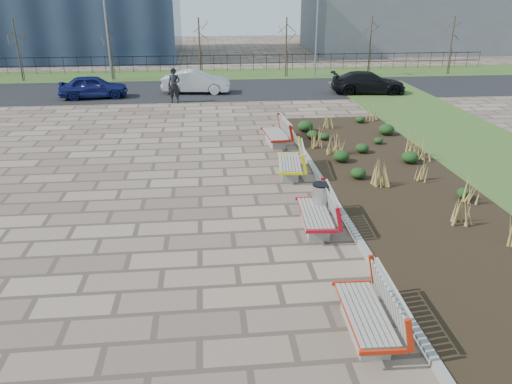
{
  "coord_description": "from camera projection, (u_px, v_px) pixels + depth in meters",
  "views": [
    {
      "loc": [
        0.27,
        -9.06,
        5.87
      ],
      "look_at": [
        1.5,
        3.0,
        0.9
      ],
      "focal_mm": 35.0,
      "sensor_mm": 36.0,
      "label": 1
    }
  ],
  "objects": [
    {
      "name": "bench_a",
      "position": [
        366.0,
        310.0,
        8.97
      ],
      "size": [
        0.96,
        2.13,
        1.0
      ],
      "primitive_type": null,
      "rotation": [
        0.0,
        0.0,
        -0.03
      ],
      "color": "red",
      "rests_on": "ground"
    },
    {
      "name": "pedestrian",
      "position": [
        174.0,
        86.0,
        27.15
      ],
      "size": [
        0.77,
        0.58,
        1.89
      ],
      "primitive_type": "imported",
      "rotation": [
        0.0,
        0.0,
        -0.21
      ],
      "color": "black",
      "rests_on": "ground"
    },
    {
      "name": "railing_fence",
      "position": [
        201.0,
        63.0,
        37.45
      ],
      "size": [
        44.0,
        0.1,
        1.2
      ],
      "primitive_type": null,
      "color": "black",
      "rests_on": "grass_verge_far"
    },
    {
      "name": "car_silver",
      "position": [
        196.0,
        82.0,
        29.73
      ],
      "size": [
        4.14,
        1.83,
        1.32
      ],
      "primitive_type": "imported",
      "rotation": [
        0.0,
        0.0,
        1.46
      ],
      "color": "#BABDC3",
      "rests_on": "road"
    },
    {
      "name": "road",
      "position": [
        201.0,
        90.0,
        30.79
      ],
      "size": [
        80.0,
        7.0,
        0.02
      ],
      "primitive_type": "cube",
      "color": "black",
      "rests_on": "ground"
    },
    {
      "name": "tree_b",
      "position": [
        110.0,
        49.0,
        33.6
      ],
      "size": [
        1.4,
        1.4,
        4.0
      ],
      "primitive_type": null,
      "color": "#4C3D2D",
      "rests_on": "grass_verge_far"
    },
    {
      "name": "tree_f",
      "position": [
        451.0,
        45.0,
        35.84
      ],
      "size": [
        1.4,
        1.4,
        4.0
      ],
      "primitive_type": null,
      "color": "#4C3D2D",
      "rests_on": "grass_verge_far"
    },
    {
      "name": "car_blue",
      "position": [
        93.0,
        87.0,
        28.37
      ],
      "size": [
        3.92,
        1.94,
        1.29
      ],
      "primitive_type": "imported",
      "rotation": [
        0.0,
        0.0,
        1.68
      ],
      "color": "navy",
      "rests_on": "road"
    },
    {
      "name": "planting_curb",
      "position": [
        327.0,
        189.0,
        15.48
      ],
      "size": [
        0.16,
        18.0,
        0.15
      ],
      "primitive_type": "cube",
      "color": "gray",
      "rests_on": "ground"
    },
    {
      "name": "lamp_east",
      "position": [
        317.0,
        33.0,
        34.07
      ],
      "size": [
        0.24,
        0.6,
        6.0
      ],
      "primitive_type": null,
      "color": "gray",
      "rests_on": "grass_verge_far"
    },
    {
      "name": "bench_b",
      "position": [
        315.0,
        211.0,
        12.95
      ],
      "size": [
        1.01,
        2.14,
        1.0
      ],
      "primitive_type": null,
      "rotation": [
        0.0,
        0.0,
        -0.05
      ],
      "color": "red",
      "rests_on": "ground"
    },
    {
      "name": "tree_a",
      "position": [
        18.0,
        50.0,
        33.04
      ],
      "size": [
        1.4,
        1.4,
        4.0
      ],
      "primitive_type": null,
      "color": "#4C3D2D",
      "rests_on": "grass_verge_far"
    },
    {
      "name": "ground",
      "position": [
        200.0,
        288.0,
        10.54
      ],
      "size": [
        120.0,
        120.0,
        0.0
      ],
      "primitive_type": "plane",
      "color": "#88715D",
      "rests_on": "ground"
    },
    {
      "name": "bench_c",
      "position": [
        290.0,
        161.0,
        16.71
      ],
      "size": [
        1.14,
        2.19,
        1.0
      ],
      "primitive_type": null,
      "rotation": [
        0.0,
        0.0,
        -0.12
      ],
      "color": "yellow",
      "rests_on": "ground"
    },
    {
      "name": "lamp_west",
      "position": [
        107.0,
        34.0,
        32.76
      ],
      "size": [
        0.24,
        0.6,
        6.0
      ],
      "primitive_type": null,
      "color": "gray",
      "rests_on": "grass_verge_far"
    },
    {
      "name": "bench_d",
      "position": [
        275.0,
        132.0,
        19.98
      ],
      "size": [
        1.06,
        2.16,
        1.0
      ],
      "primitive_type": null,
      "rotation": [
        0.0,
        0.0,
        0.08
      ],
      "color": "#A8170B",
      "rests_on": "ground"
    },
    {
      "name": "planting_bed",
      "position": [
        399.0,
        187.0,
        15.71
      ],
      "size": [
        4.5,
        18.0,
        0.1
      ],
      "primitive_type": "cube",
      "color": "black",
      "rests_on": "ground"
    },
    {
      "name": "tree_c",
      "position": [
        200.0,
        48.0,
        34.16
      ],
      "size": [
        1.4,
        1.4,
        4.0
      ],
      "primitive_type": null,
      "color": "#4C3D2D",
      "rests_on": "grass_verge_far"
    },
    {
      "name": "litter_bin",
      "position": [
        321.0,
        201.0,
        13.54
      ],
      "size": [
        0.46,
        0.46,
        0.99
      ],
      "primitive_type": "cylinder",
      "color": "#B2B2B7",
      "rests_on": "ground"
    },
    {
      "name": "grass_verge_far",
      "position": [
        201.0,
        75.0,
        36.31
      ],
      "size": [
        80.0,
        5.0,
        0.04
      ],
      "primitive_type": "cube",
      "color": "#33511E",
      "rests_on": "ground"
    },
    {
      "name": "tree_d",
      "position": [
        286.0,
        47.0,
        34.72
      ],
      "size": [
        1.4,
        1.4,
        4.0
      ],
      "primitive_type": null,
      "color": "#4C3D2D",
      "rests_on": "grass_verge_far"
    },
    {
      "name": "car_black",
      "position": [
        368.0,
        83.0,
        29.64
      ],
      "size": [
        4.54,
        2.25,
        1.27
      ],
      "primitive_type": "imported",
      "rotation": [
        0.0,
        0.0,
        1.46
      ],
      "color": "black",
      "rests_on": "road"
    },
    {
      "name": "tree_e",
      "position": [
        370.0,
        46.0,
        35.28
      ],
      "size": [
        1.4,
        1.4,
        4.0
      ],
      "primitive_type": null,
      "color": "#4C3D2D",
      "rests_on": "grass_verge_far"
    }
  ]
}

